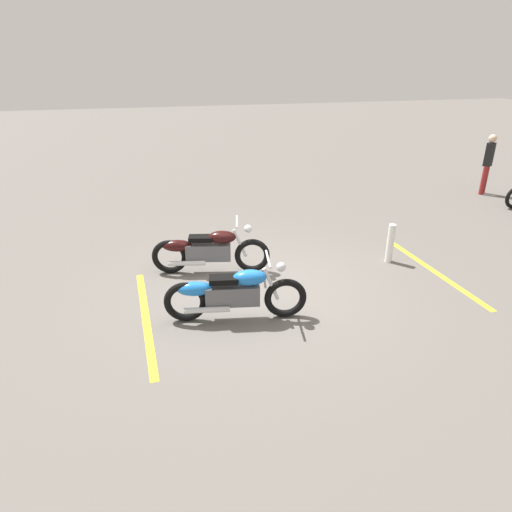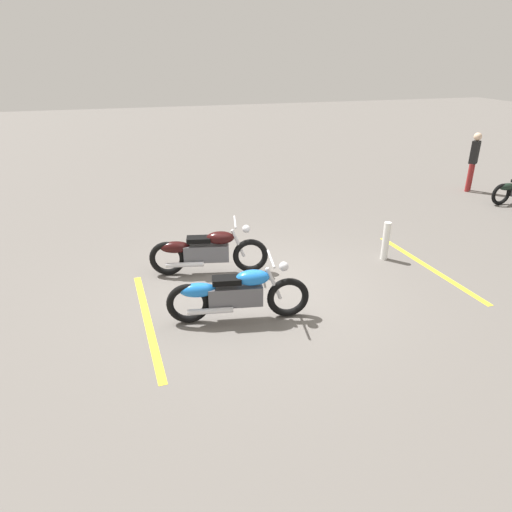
% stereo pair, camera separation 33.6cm
% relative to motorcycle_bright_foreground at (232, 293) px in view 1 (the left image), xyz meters
% --- Properties ---
extents(ground_plane, '(60.00, 60.00, 0.00)m').
position_rel_motorcycle_bright_foreground_xyz_m(ground_plane, '(0.62, 0.87, -0.46)').
color(ground_plane, '#66605B').
extents(motorcycle_bright_foreground, '(2.22, 0.65, 1.04)m').
position_rel_motorcycle_bright_foreground_xyz_m(motorcycle_bright_foreground, '(0.00, 0.00, 0.00)').
color(motorcycle_bright_foreground, black).
rests_on(motorcycle_bright_foreground, ground).
extents(motorcycle_dark_foreground, '(2.21, 0.70, 1.04)m').
position_rel_motorcycle_bright_foreground_xyz_m(motorcycle_dark_foreground, '(-0.13, 1.75, 0.00)').
color(motorcycle_dark_foreground, black).
rests_on(motorcycle_dark_foreground, ground).
extents(bystander_near_row, '(0.31, 0.29, 1.73)m').
position_rel_motorcycle_bright_foreground_xyz_m(bystander_near_row, '(8.53, 5.11, 0.51)').
color(bystander_near_row, maroon).
rests_on(bystander_near_row, ground).
extents(bollard_post, '(0.14, 0.14, 0.79)m').
position_rel_motorcycle_bright_foreground_xyz_m(bollard_post, '(3.47, 1.39, -0.07)').
color(bollard_post, white).
rests_on(bollard_post, ground).
extents(parking_stripe_near, '(0.28, 3.20, 0.01)m').
position_rel_motorcycle_bright_foreground_xyz_m(parking_stripe_near, '(-1.34, 0.33, -0.46)').
color(parking_stripe_near, yellow).
rests_on(parking_stripe_near, ground).
extents(parking_stripe_mid, '(0.28, 3.20, 0.01)m').
position_rel_motorcycle_bright_foreground_xyz_m(parking_stripe_mid, '(4.11, 0.80, -0.46)').
color(parking_stripe_mid, yellow).
rests_on(parking_stripe_mid, ground).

